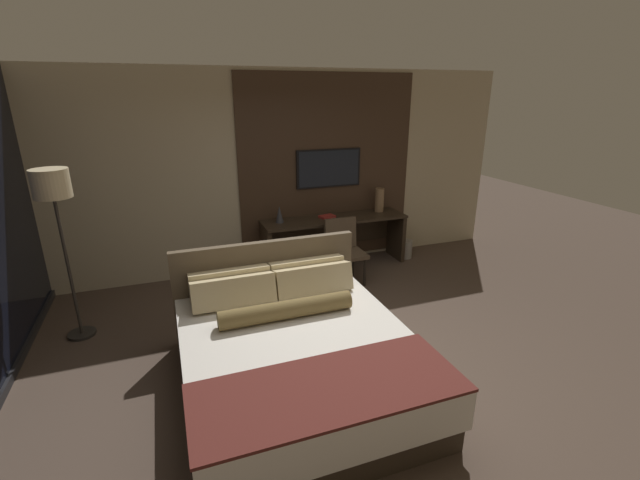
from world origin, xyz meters
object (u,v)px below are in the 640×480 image
at_px(desk_chair, 343,246).
at_px(book, 327,216).
at_px(vase_short, 279,214).
at_px(waste_bin, 405,249).
at_px(tv, 329,168).
at_px(bed, 295,352).
at_px(vase_tall, 379,200).
at_px(floor_lamp, 54,198).
at_px(desk, 334,232).

height_order(desk_chair, book, desk_chair).
height_order(vase_short, book, vase_short).
relative_size(vase_short, waste_bin, 0.85).
bearing_deg(waste_bin, vase_short, 176.34).
distance_m(tv, book, 0.70).
height_order(bed, vase_short, bed).
relative_size(desk_chair, vase_tall, 2.43).
xyz_separation_m(tv, vase_short, (-0.81, -0.20, -0.56)).
xyz_separation_m(vase_tall, book, (-0.87, -0.04, -0.16)).
bearing_deg(vase_tall, book, -177.19).
relative_size(tv, vase_short, 4.12).
bearing_deg(book, vase_short, -179.96).
distance_m(desk_chair, book, 0.64).
bearing_deg(book, floor_lamp, -163.76).
distance_m(bed, vase_tall, 3.38).
bearing_deg(desk_chair, tv, 83.16).
bearing_deg(tv, book, -116.38).
height_order(desk, book, book).
xyz_separation_m(desk_chair, waste_bin, (1.26, 0.46, -0.37)).
height_order(vase_tall, vase_short, vase_tall).
xyz_separation_m(desk, book, (-0.10, 0.02, 0.24)).
bearing_deg(vase_short, desk, -1.27).
relative_size(vase_tall, waste_bin, 1.27).
height_order(bed, desk, bed).
bearing_deg(bed, floor_lamp, 140.77).
height_order(bed, tv, tv).
bearing_deg(waste_bin, floor_lamp, -169.81).
distance_m(bed, vase_short, 2.62).
bearing_deg(tv, waste_bin, -15.41).
bearing_deg(vase_short, tv, 13.59).
bearing_deg(floor_lamp, book, 16.24).
relative_size(book, waste_bin, 0.90).
bearing_deg(vase_tall, desk, -175.46).
distance_m(desk_chair, vase_tall, 1.15).
height_order(desk, vase_tall, vase_tall).
bearing_deg(desk, floor_lamp, -164.51).
bearing_deg(waste_bin, vase_tall, 157.05).
height_order(bed, desk_chair, bed).
bearing_deg(vase_tall, vase_short, -178.44).
relative_size(bed, tv, 2.28).
xyz_separation_m(floor_lamp, vase_tall, (4.06, 0.97, -0.58)).
bearing_deg(desk, book, 169.20).
height_order(tv, book, tv).
bearing_deg(desk, waste_bin, -5.30).
relative_size(desk_chair, waste_bin, 3.10).
height_order(desk_chair, waste_bin, desk_chair).
distance_m(desk, vase_tall, 0.88).
distance_m(vase_short, waste_bin, 2.12).
bearing_deg(tv, desk, -90.00).
xyz_separation_m(desk, vase_short, (-0.81, 0.02, 0.35)).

